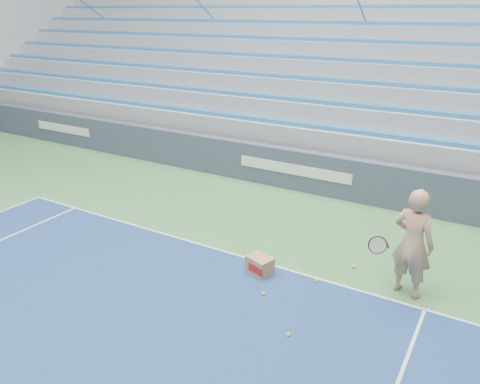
{
  "coord_description": "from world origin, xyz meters",
  "views": [
    {
      "loc": [
        4.76,
        4.84,
        4.59
      ],
      "look_at": [
        0.31,
        12.38,
        1.15
      ],
      "focal_mm": 35.0,
      "sensor_mm": 36.0,
      "label": 1
    }
  ],
  "objects": [
    {
      "name": "sponsor_barrier",
      "position": [
        0.0,
        15.88,
        0.55
      ],
      "size": [
        30.0,
        0.32,
        1.1
      ],
      "color": "#3B425A",
      "rests_on": "ground"
    },
    {
      "name": "bleachers",
      "position": [
        0.0,
        21.6,
        2.36
      ],
      "size": [
        31.0,
        9.15,
        7.3
      ],
      "color": "#95989E",
      "rests_on": "ground"
    },
    {
      "name": "tennis_player",
      "position": [
        3.72,
        12.25,
        0.96
      ],
      "size": [
        1.01,
        0.93,
        1.93
      ],
      "color": "tan",
      "rests_on": "ground"
    },
    {
      "name": "ball_box",
      "position": [
        1.25,
        11.53,
        0.17
      ],
      "size": [
        0.53,
        0.47,
        0.34
      ],
      "color": "#A87851",
      "rests_on": "ground"
    },
    {
      "name": "tennis_ball_0",
      "position": [
        2.47,
        10.16,
        0.03
      ],
      "size": [
        0.07,
        0.07,
        0.07
      ],
      "primitive_type": "sphere",
      "color": "#CDF231",
      "rests_on": "ground"
    },
    {
      "name": "tennis_ball_1",
      "position": [
        1.64,
        10.92,
        0.03
      ],
      "size": [
        0.07,
        0.07,
        0.07
      ],
      "primitive_type": "sphere",
      "color": "#CDF231",
      "rests_on": "ground"
    },
    {
      "name": "tennis_ball_2",
      "position": [
        1.02,
        12.17,
        0.03
      ],
      "size": [
        0.07,
        0.07,
        0.07
      ],
      "primitive_type": "sphere",
      "color": "#CDF231",
      "rests_on": "ground"
    },
    {
      "name": "tennis_ball_3",
      "position": [
        2.7,
        12.59,
        0.03
      ],
      "size": [
        0.07,
        0.07,
        0.07
      ],
      "primitive_type": "sphere",
      "color": "#CDF231",
      "rests_on": "ground"
    },
    {
      "name": "tennis_ball_4",
      "position": [
        2.28,
        11.77,
        0.03
      ],
      "size": [
        0.07,
        0.07,
        0.07
      ],
      "primitive_type": "sphere",
      "color": "#CDF231",
      "rests_on": "ground"
    }
  ]
}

